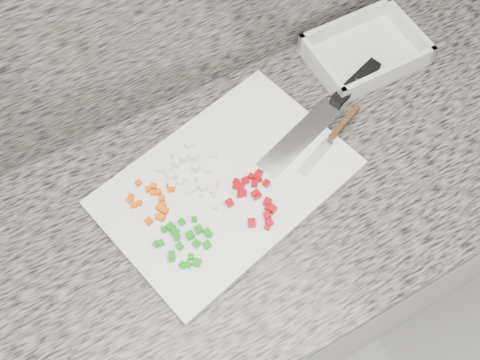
{
  "coord_description": "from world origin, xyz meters",
  "views": [
    {
      "loc": [
        -0.15,
        1.03,
        1.86
      ],
      "look_at": [
        0.09,
        1.46,
        0.94
      ],
      "focal_mm": 40.0,
      "sensor_mm": 36.0,
      "label": 1
    }
  ],
  "objects": [
    {
      "name": "red_pepper_pile",
      "position": [
        0.1,
        1.42,
        0.92
      ],
      "size": [
        0.1,
        0.13,
        0.02
      ],
      "color": "#A20209",
      "rests_on": "cutting_board"
    },
    {
      "name": "garlic_pile",
      "position": [
        0.04,
        1.46,
        0.92
      ],
      "size": [
        0.06,
        0.06,
        0.01
      ],
      "color": "beige",
      "rests_on": "cutting_board"
    },
    {
      "name": "tray",
      "position": [
        0.51,
        1.62,
        0.92
      ],
      "size": [
        0.26,
        0.19,
        0.05
      ],
      "rotation": [
        0.0,
        0.0,
        -0.02
      ],
      "color": "silver",
      "rests_on": "countertop"
    },
    {
      "name": "chef_knife",
      "position": [
        0.38,
        1.54,
        0.92
      ],
      "size": [
        0.37,
        0.15,
        0.02
      ],
      "rotation": [
        0.0,
        0.0,
        0.31
      ],
      "color": "silver",
      "rests_on": "cutting_board"
    },
    {
      "name": "countertop",
      "position": [
        0.0,
        1.44,
        0.88
      ],
      "size": [
        3.96,
        0.64,
        0.04
      ],
      "primitive_type": "cube",
      "color": "#646058",
      "rests_on": "cabinet"
    },
    {
      "name": "paring_knife",
      "position": [
        0.33,
        1.47,
        0.92
      ],
      "size": [
        0.2,
        0.09,
        0.02
      ],
      "rotation": [
        0.0,
        0.0,
        0.37
      ],
      "color": "silver",
      "rests_on": "cutting_board"
    },
    {
      "name": "cutting_board",
      "position": [
        0.07,
        1.48,
        0.91
      ],
      "size": [
        0.55,
        0.43,
        0.02
      ],
      "primitive_type": "cube",
      "rotation": [
        0.0,
        0.0,
        0.23
      ],
      "color": "white",
      "rests_on": "countertop"
    },
    {
      "name": "green_pepper_pile",
      "position": [
        -0.06,
        1.41,
        0.92
      ],
      "size": [
        0.11,
        0.11,
        0.02
      ],
      "color": "#0F830B",
      "rests_on": "cutting_board"
    },
    {
      "name": "carrot_pile",
      "position": [
        -0.07,
        1.51,
        0.92
      ],
      "size": [
        0.1,
        0.11,
        0.01
      ],
      "color": "#E65305",
      "rests_on": "cutting_board"
    },
    {
      "name": "onion_pile",
      "position": [
        0.01,
        1.54,
        0.92
      ],
      "size": [
        0.13,
        0.12,
        0.02
      ],
      "color": "white",
      "rests_on": "cutting_board"
    },
    {
      "name": "backsplash",
      "position": [
        0.0,
        1.74,
        1.2
      ],
      "size": [
        3.92,
        0.02,
        0.6
      ],
      "primitive_type": "cube",
      "color": "#646058",
      "rests_on": "countertop"
    },
    {
      "name": "cabinet",
      "position": [
        0.0,
        1.44,
        0.43
      ],
      "size": [
        3.92,
        0.62,
        0.86
      ],
      "primitive_type": "cube",
      "color": "silver",
      "rests_on": "ground"
    }
  ]
}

